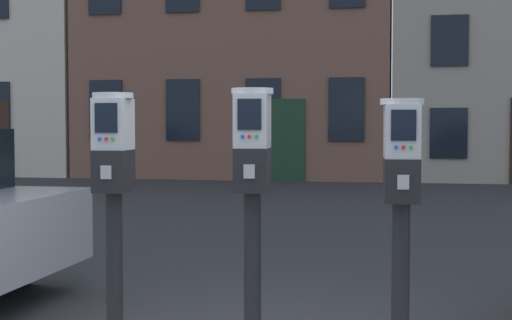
{
  "coord_description": "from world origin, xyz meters",
  "views": [
    {
      "loc": [
        0.88,
        -4.06,
        1.46
      ],
      "look_at": [
        0.16,
        -0.16,
        1.27
      ],
      "focal_mm": 52.88,
      "sensor_mm": 36.0,
      "label": 1
    }
  ],
  "objects": [
    {
      "name": "parking_meter_end_of_row",
      "position": [
        0.91,
        -0.26,
        1.14
      ],
      "size": [
        0.23,
        0.26,
        1.45
      ],
      "rotation": [
        0.0,
        0.0,
        -1.51
      ],
      "color": "black",
      "rests_on": "sidewalk_slab"
    },
    {
      "name": "parking_meter_twin_adjacent",
      "position": [
        0.16,
        -0.26,
        1.18
      ],
      "size": [
        0.23,
        0.26,
        1.51
      ],
      "rotation": [
        0.0,
        0.0,
        -1.51
      ],
      "color": "black",
      "rests_on": "sidewalk_slab"
    },
    {
      "name": "parking_meter_near_kerb",
      "position": [
        -0.59,
        -0.26,
        1.17
      ],
      "size": [
        0.23,
        0.26,
        1.49
      ],
      "rotation": [
        0.0,
        0.0,
        -1.51
      ],
      "color": "black",
      "rests_on": "sidewalk_slab"
    }
  ]
}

